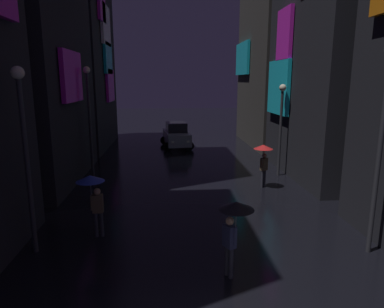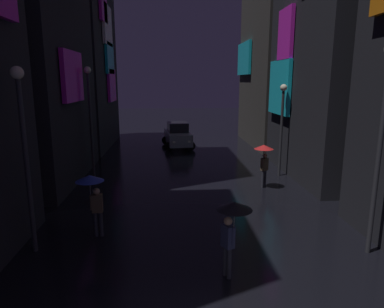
{
  "view_description": "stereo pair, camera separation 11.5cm",
  "coord_description": "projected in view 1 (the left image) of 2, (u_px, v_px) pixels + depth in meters",
  "views": [
    {
      "loc": [
        -1.0,
        -4.48,
        5.05
      ],
      "look_at": [
        0.0,
        9.1,
        2.12
      ],
      "focal_mm": 32.0,
      "sensor_mm": 36.0,
      "label": 1
    },
    {
      "loc": [
        -0.88,
        -4.49,
        5.05
      ],
      "look_at": [
        0.0,
        9.1,
        2.12
      ],
      "focal_mm": 32.0,
      "sensor_mm": 36.0,
      "label": 2
    }
  ],
  "objects": [
    {
      "name": "pedestrian_foreground_right_blue",
      "position": [
        93.0,
        189.0,
        10.92
      ],
      "size": [
        0.9,
        0.9,
        2.12
      ],
      "color": "#2D2D38",
      "rests_on": "ground"
    },
    {
      "name": "car_distant",
      "position": [
        176.0,
        135.0,
        26.36
      ],
      "size": [
        2.56,
        4.29,
        1.92
      ],
      "color": "#99999E",
      "rests_on": "ground"
    },
    {
      "name": "building_right_mid",
      "position": [
        334.0,
        20.0,
        17.23
      ],
      "size": [
        4.25,
        8.39,
        16.06
      ],
      "color": "black",
      "rests_on": "ground"
    },
    {
      "name": "streetlamp_left_far",
      "position": [
        89.0,
        110.0,
        17.63
      ],
      "size": [
        0.36,
        0.36,
        5.76
      ],
      "color": "#2D2D33",
      "rests_on": "ground"
    },
    {
      "name": "building_left_far",
      "position": [
        79.0,
        54.0,
        25.39
      ],
      "size": [
        4.25,
        8.91,
        13.94
      ],
      "color": "#232328",
      "rests_on": "ground"
    },
    {
      "name": "streetlamp_left_near",
      "position": [
        25.0,
        140.0,
        9.6
      ],
      "size": [
        0.36,
        0.36,
        5.44
      ],
      "color": "#2D2D33",
      "rests_on": "ground"
    },
    {
      "name": "streetlamp_right_far",
      "position": [
        281.0,
        119.0,
        17.99
      ],
      "size": [
        0.36,
        0.36,
        4.88
      ],
      "color": "#2D2D33",
      "rests_on": "ground"
    },
    {
      "name": "building_right_far",
      "position": [
        278.0,
        9.0,
        25.8
      ],
      "size": [
        4.25,
        8.98,
        20.71
      ],
      "color": "#33302D",
      "rests_on": "ground"
    },
    {
      "name": "pedestrian_midstreet_left_black",
      "position": [
        234.0,
        218.0,
        8.57
      ],
      "size": [
        0.9,
        0.9,
        2.12
      ],
      "color": "#2D2D38",
      "rests_on": "ground"
    },
    {
      "name": "pedestrian_midstreet_centre_red",
      "position": [
        263.0,
        154.0,
        16.11
      ],
      "size": [
        0.9,
        0.9,
        2.12
      ],
      "color": "#2D2D38",
      "rests_on": "ground"
    },
    {
      "name": "streetlamp_right_near",
      "position": [
        382.0,
        129.0,
        9.54
      ],
      "size": [
        0.36,
        0.36,
        6.05
      ],
      "color": "#2D2D33",
      "rests_on": "ground"
    }
  ]
}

